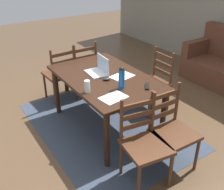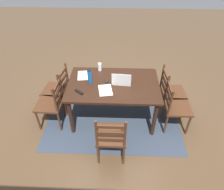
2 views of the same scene
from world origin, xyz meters
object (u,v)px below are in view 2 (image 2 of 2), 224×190
at_px(water_bottle, 90,76).
at_px(computer_mouse, 107,81).
at_px(chair_far_head, 111,136).
at_px(tv_remote, 79,92).
at_px(chair_left_far, 175,107).
at_px(dining_table, 113,88).
at_px(laptop, 121,81).
at_px(chair_left_near, 171,92).
at_px(chair_right_far, 52,104).
at_px(chair_right_near, 57,90).
at_px(drinking_glass, 100,67).

height_order(water_bottle, computer_mouse, water_bottle).
bearing_deg(chair_far_head, tv_remote, -48.60).
bearing_deg(computer_mouse, chair_left_far, -172.10).
height_order(dining_table, laptop, laptop).
relative_size(dining_table, tv_remote, 9.18).
xyz_separation_m(chair_left_near, computer_mouse, (1.18, 0.15, 0.33)).
bearing_deg(dining_table, chair_right_far, 10.68).
distance_m(chair_left_near, laptop, 1.02).
bearing_deg(laptop, chair_right_near, -8.85).
xyz_separation_m(chair_right_near, chair_far_head, (-1.07, 1.07, 0.00)).
relative_size(dining_table, chair_left_near, 1.64).
height_order(chair_right_near, chair_left_near, same).
relative_size(chair_far_head, chair_left_far, 1.00).
relative_size(laptop, computer_mouse, 3.37).
distance_m(chair_left_near, tv_remote, 1.71).
relative_size(chair_right_near, chair_left_near, 1.00).
distance_m(chair_right_far, tv_remote, 0.62).
height_order(dining_table, chair_right_near, chair_right_near).
height_order(water_bottle, tv_remote, water_bottle).
height_order(chair_left_far, drinking_glass, chair_left_far).
relative_size(chair_far_head, drinking_glass, 6.43).
bearing_deg(chair_right_near, computer_mouse, 171.40).
bearing_deg(chair_far_head, chair_left_near, -134.96).
xyz_separation_m(chair_far_head, water_bottle, (0.40, -0.89, 0.46)).
xyz_separation_m(chair_right_near, drinking_glass, (-0.80, -0.21, 0.39)).
relative_size(chair_far_head, tv_remote, 5.59).
bearing_deg(chair_left_far, chair_right_near, -10.47).
xyz_separation_m(chair_far_head, drinking_glass, (0.26, -1.28, 0.39)).
relative_size(chair_left_near, chair_left_far, 1.00).
distance_m(chair_far_head, computer_mouse, 0.99).
distance_m(water_bottle, computer_mouse, 0.31).
bearing_deg(water_bottle, chair_left_far, 171.50).
bearing_deg(drinking_glass, computer_mouse, 113.25).
height_order(drinking_glass, computer_mouse, drinking_glass).
relative_size(chair_left_near, drinking_glass, 6.43).
relative_size(chair_right_far, tv_remote, 5.59).
height_order(chair_right_near, laptop, laptop).
distance_m(chair_far_head, water_bottle, 1.08).
relative_size(dining_table, chair_far_head, 1.64).
xyz_separation_m(laptop, tv_remote, (0.68, 0.26, -0.05)).
height_order(chair_far_head, tv_remote, chair_far_head).
distance_m(dining_table, chair_far_head, 0.90).
bearing_deg(computer_mouse, chair_right_near, 11.27).
relative_size(chair_right_near, chair_left_far, 1.00).
bearing_deg(laptop, water_bottle, -1.26).
distance_m(chair_far_head, tv_remote, 0.88).
distance_m(chair_right_near, chair_right_far, 0.40).
bearing_deg(chair_far_head, laptop, -98.85).
relative_size(chair_left_near, laptop, 2.82).
relative_size(dining_table, drinking_glass, 10.57).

